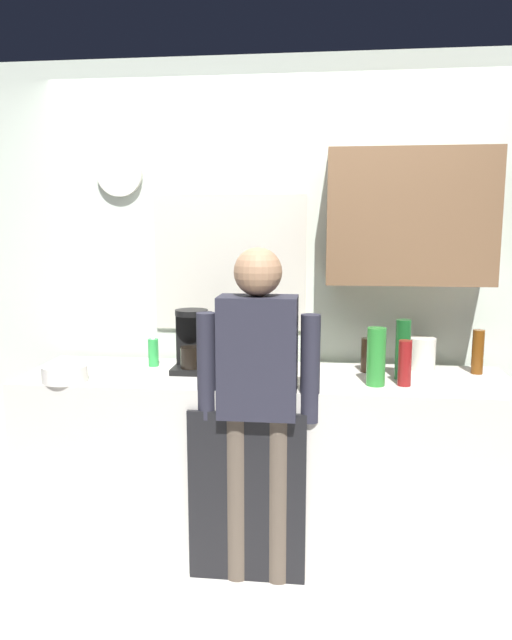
{
  "coord_description": "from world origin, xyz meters",
  "views": [
    {
      "loc": [
        0.29,
        -2.64,
        1.7
      ],
      "look_at": [
        -0.04,
        0.25,
        1.23
      ],
      "focal_mm": 33.29,
      "sensor_mm": 36.0,
      "label": 1
    }
  ],
  "objects": [
    {
      "name": "bottle_clear_soda",
      "position": [
        0.55,
        0.17,
        1.08
      ],
      "size": [
        0.09,
        0.09,
        0.28
      ],
      "primitive_type": "cylinder",
      "color": "#2D8C33",
      "rests_on": "kitchen_counter"
    },
    {
      "name": "ground_plane",
      "position": [
        0.0,
        0.0,
        0.0
      ],
      "size": [
        8.0,
        8.0,
        0.0
      ],
      "primitive_type": "plane",
      "color": "silver"
    },
    {
      "name": "bottle_dark_sauce",
      "position": [
        0.52,
        0.43,
        1.03
      ],
      "size": [
        0.06,
        0.06,
        0.18
      ],
      "primitive_type": "cylinder",
      "color": "black",
      "rests_on": "kitchen_counter"
    },
    {
      "name": "dishwasher_panel",
      "position": [
        -0.05,
        -0.03,
        0.42
      ],
      "size": [
        0.56,
        0.02,
        0.84
      ],
      "primitive_type": "cube",
      "color": "black",
      "rests_on": "ground_plane"
    },
    {
      "name": "back_wall_assembly",
      "position": [
        0.1,
        0.7,
        1.37
      ],
      "size": [
        4.08,
        0.42,
        2.6
      ],
      "color": "silver",
      "rests_on": "ground_plane"
    },
    {
      "name": "kitchen_counter",
      "position": [
        0.0,
        0.3,
        0.47
      ],
      "size": [
        2.48,
        0.64,
        0.94
      ],
      "primitive_type": "cube",
      "color": "beige",
      "rests_on": "ground_plane"
    },
    {
      "name": "person_at_sink",
      "position": [
        0.0,
        0.0,
        0.95
      ],
      "size": [
        0.57,
        0.22,
        1.6
      ],
      "rotation": [
        0.0,
        0.0,
        -0.21
      ],
      "color": "brown",
      "rests_on": "ground_plane"
    },
    {
      "name": "potted_plant",
      "position": [
        0.01,
        0.09,
        1.07
      ],
      "size": [
        0.15,
        0.15,
        0.23
      ],
      "color": "#9E5638",
      "rests_on": "kitchen_counter"
    },
    {
      "name": "storage_canister",
      "position": [
        0.82,
        0.52,
        1.02
      ],
      "size": [
        0.14,
        0.14,
        0.17
      ],
      "primitive_type": "cylinder",
      "color": "silver",
      "rests_on": "kitchen_counter"
    },
    {
      "name": "bottle_olive_oil",
      "position": [
        0.13,
        0.45,
        1.06
      ],
      "size": [
        0.06,
        0.06,
        0.25
      ],
      "primitive_type": "cylinder",
      "color": "olive",
      "rests_on": "kitchen_counter"
    },
    {
      "name": "cup_white_mug",
      "position": [
        0.08,
        0.21,
        0.98
      ],
      "size": [
        0.08,
        0.08,
        0.09
      ],
      "primitive_type": "cylinder",
      "color": "white",
      "rests_on": "kitchen_counter"
    },
    {
      "name": "bottle_amber_beer",
      "position": [
        1.09,
        0.46,
        1.05
      ],
      "size": [
        0.06,
        0.06,
        0.23
      ],
      "primitive_type": "cylinder",
      "color": "brown",
      "rests_on": "kitchen_counter"
    },
    {
      "name": "mixing_bowl",
      "position": [
        -0.97,
        0.07,
        0.98
      ],
      "size": [
        0.22,
        0.22,
        0.08
      ],
      "primitive_type": "cylinder",
      "color": "white",
      "rests_on": "kitchen_counter"
    },
    {
      "name": "bottle_green_wine",
      "position": [
        0.69,
        0.31,
        1.09
      ],
      "size": [
        0.07,
        0.07,
        0.3
      ],
      "primitive_type": "cylinder",
      "color": "#195923",
      "rests_on": "kitchen_counter"
    },
    {
      "name": "coffee_maker",
      "position": [
        -0.38,
        0.35,
        1.08
      ],
      "size": [
        0.2,
        0.2,
        0.33
      ],
      "color": "black",
      "rests_on": "kitchen_counter"
    },
    {
      "name": "dish_soap",
      "position": [
        -0.62,
        0.43,
        1.01
      ],
      "size": [
        0.06,
        0.06,
        0.18
      ],
      "color": "green",
      "rests_on": "kitchen_counter"
    },
    {
      "name": "bottle_red_vinegar",
      "position": [
        0.69,
        0.18,
        1.05
      ],
      "size": [
        0.06,
        0.06,
        0.22
      ],
      "primitive_type": "cylinder",
      "color": "maroon",
      "rests_on": "kitchen_counter"
    }
  ]
}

